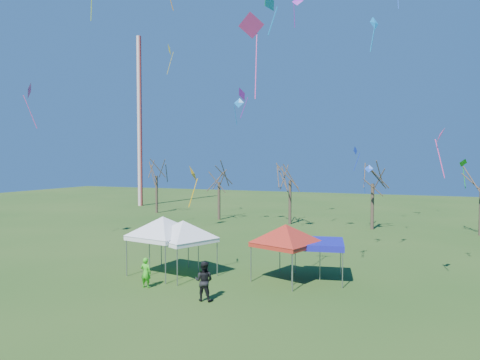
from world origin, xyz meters
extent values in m
plane|color=#254B18|center=(0.00, 0.00, 0.00)|extent=(140.00, 140.00, 0.00)
cylinder|color=silver|center=(-28.00, 34.00, 12.50)|extent=(0.70, 0.70, 25.00)
cylinder|color=#3D2D21|center=(-20.85, 27.38, 2.39)|extent=(0.32, 0.32, 4.78)
cylinder|color=#3D2D21|center=(-10.77, 24.65, 2.14)|extent=(0.32, 0.32, 4.28)
cylinder|color=#3D2D21|center=(-2.37, 24.38, 2.32)|extent=(0.32, 0.32, 4.64)
cylinder|color=#3D2D21|center=(6.03, 24.04, 2.24)|extent=(0.32, 0.32, 4.49)
cylinder|color=gray|center=(-5.76, 0.96, 1.06)|extent=(0.06, 0.06, 2.12)
cylinder|color=gray|center=(-5.27, 3.88, 1.06)|extent=(0.06, 0.06, 2.12)
cylinder|color=gray|center=(-2.83, 0.46, 1.06)|extent=(0.06, 0.06, 2.12)
cylinder|color=gray|center=(-2.34, 3.39, 1.06)|extent=(0.06, 0.06, 2.12)
cube|color=white|center=(-4.05, 2.17, 2.25)|extent=(3.66, 3.66, 0.25)
pyramid|color=white|center=(-4.05, 2.17, 3.44)|extent=(4.44, 4.44, 1.06)
cylinder|color=gray|center=(-4.61, 1.58, 1.00)|extent=(0.06, 0.06, 2.01)
cylinder|color=gray|center=(-3.44, 4.13, 1.00)|extent=(0.06, 0.06, 2.01)
cylinder|color=gray|center=(-2.06, 0.41, 1.00)|extent=(0.06, 0.06, 2.01)
cylinder|color=gray|center=(-0.89, 2.96, 1.00)|extent=(0.06, 0.06, 2.01)
cube|color=white|center=(-2.75, 2.27, 2.13)|extent=(3.99, 3.99, 0.24)
pyramid|color=white|center=(-2.75, 2.27, 3.25)|extent=(3.86, 3.86, 1.00)
cylinder|color=gray|center=(1.35, 2.62, 0.99)|extent=(0.06, 0.06, 1.97)
cylinder|color=gray|center=(2.24, 5.23, 0.99)|extent=(0.06, 0.06, 1.97)
cylinder|color=gray|center=(3.96, 1.73, 0.99)|extent=(0.06, 0.06, 1.97)
cylinder|color=gray|center=(4.85, 4.34, 0.99)|extent=(0.06, 0.06, 1.97)
cube|color=#A41D0F|center=(3.10, 3.48, 2.09)|extent=(3.75, 3.75, 0.24)
pyramid|color=#A41D0F|center=(3.10, 3.48, 3.19)|extent=(3.96, 3.96, 0.99)
cylinder|color=gray|center=(3.65, 2.76, 0.95)|extent=(0.06, 0.06, 1.90)
cylinder|color=gray|center=(3.15, 5.37, 0.95)|extent=(0.06, 0.06, 1.90)
cylinder|color=gray|center=(6.26, 3.26, 0.95)|extent=(0.06, 0.06, 1.90)
cylinder|color=gray|center=(5.76, 5.87, 0.95)|extent=(0.06, 0.06, 1.90)
cube|color=#0E0F97|center=(4.71, 4.31, 2.01)|extent=(3.33, 3.33, 0.23)
cube|color=#0E0F97|center=(4.71, 4.31, 2.18)|extent=(3.33, 3.33, 0.11)
imported|color=black|center=(0.37, -1.24, 0.96)|extent=(1.00, 0.82, 1.92)
imported|color=green|center=(-3.43, -0.52, 0.80)|extent=(0.61, 0.42, 1.61)
cone|color=#122BBF|center=(4.67, 21.64, 7.67)|extent=(0.60, 0.83, 0.84)
cube|color=#122BBF|center=(4.81, 21.40, 6.63)|extent=(0.54, 0.34, 1.67)
cone|color=purple|center=(1.50, 12.03, 18.55)|extent=(0.90, 0.55, 0.79)
cube|color=purple|center=(1.26, 12.01, 17.51)|extent=(0.08, 0.52, 1.66)
cone|color=blue|center=(5.90, 21.23, 6.00)|extent=(0.81, 0.44, 0.74)
cube|color=blue|center=(5.50, 21.28, 4.73)|extent=(0.15, 0.85, 2.17)
cone|color=#FC3895|center=(10.85, 4.23, 8.04)|extent=(0.50, 0.87, 0.78)
cube|color=#FC3895|center=(10.87, 4.46, 6.84)|extent=(0.51, 0.08, 1.99)
cone|color=green|center=(13.87, 24.35, 6.55)|extent=(1.04, 0.99, 0.79)
cube|color=green|center=(14.01, 24.46, 5.25)|extent=(0.28, 0.33, 2.16)
cone|color=#137DCF|center=(2.30, 2.95, 15.24)|extent=(1.08, 1.05, 0.79)
cube|color=#137DCF|center=(2.52, 2.77, 14.21)|extent=(0.43, 0.49, 1.61)
cone|color=blue|center=(-6.33, 19.73, 12.41)|extent=(1.03, 0.37, 1.01)
cube|color=blue|center=(-6.69, 19.72, 11.22)|extent=(0.04, 0.75, 1.90)
cone|color=#F7AB0D|center=(-1.95, 2.14, 6.00)|extent=(0.82, 1.17, 0.99)
cube|color=#F7AB0D|center=(-1.88, 1.90, 4.92)|extent=(0.53, 0.21, 1.65)
cone|color=#DA308F|center=(2.45, -0.33, 13.10)|extent=(1.36, 0.95, 1.12)
cube|color=#DA308F|center=(2.67, -0.29, 11.20)|extent=(0.12, 0.49, 3.18)
cone|color=#D22E7F|center=(-17.99, 5.32, 12.16)|extent=(1.13, 1.28, 1.34)
cube|color=#D22E7F|center=(-18.28, 5.68, 10.54)|extent=(0.78, 0.63, 2.57)
cone|color=gold|center=(-14.92, 21.07, 18.75)|extent=(1.19, 1.41, 1.37)
cube|color=gold|center=(-14.72, 20.78, 17.18)|extent=(0.63, 0.46, 2.46)
cone|color=purple|center=(-5.26, 17.97, 12.96)|extent=(1.43, 1.41, 1.27)
cube|color=purple|center=(-4.99, 17.70, 11.62)|extent=(0.59, 0.61, 2.01)
cone|color=#158AE8|center=(7.39, 6.99, 14.77)|extent=(0.61, 0.77, 0.78)
cube|color=#158AE8|center=(7.31, 6.86, 13.84)|extent=(0.31, 0.22, 1.47)
camera|label=1|loc=(9.56, -19.41, 6.74)|focal=32.00mm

